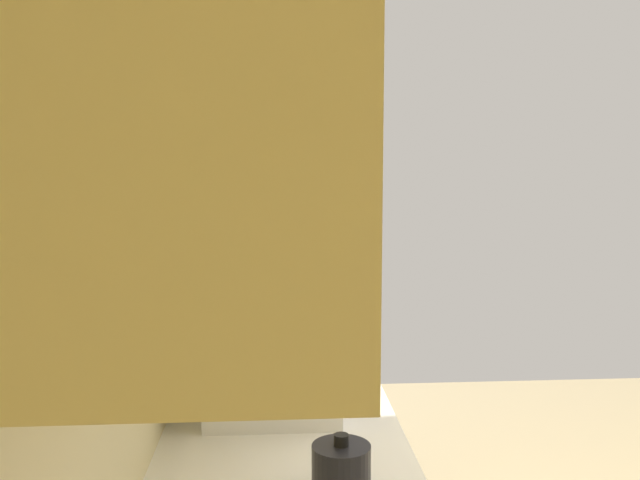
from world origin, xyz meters
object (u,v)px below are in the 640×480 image
microwave (273,350)px  kettle (341,473)px  oven_range (279,403)px  bowl (311,345)px

microwave → kettle: (-0.60, -0.14, -0.10)m
oven_range → bowl: size_ratio=5.86×
microwave → bowl: size_ratio=2.46×
microwave → bowl: microwave is taller
oven_range → kettle: size_ratio=6.47×
bowl → microwave: bearing=164.8°
microwave → bowl: 0.56m
oven_range → bowl: 0.84m
microwave → oven_range: bearing=-1.1°
kettle → oven_range: bearing=3.8°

